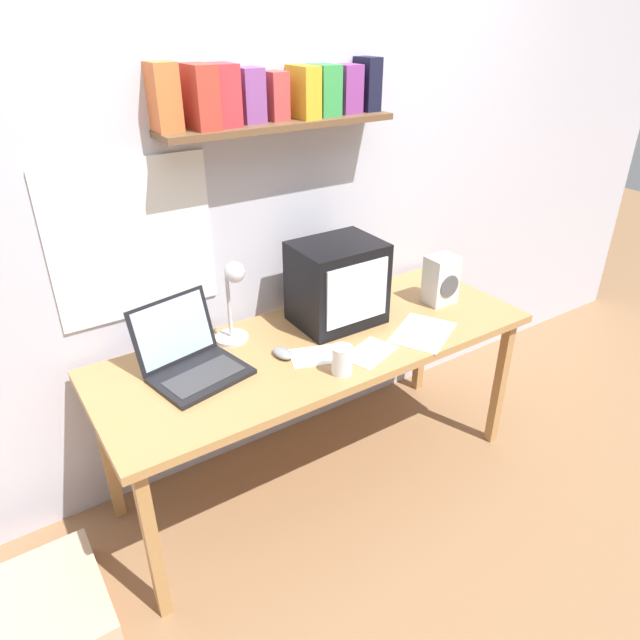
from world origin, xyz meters
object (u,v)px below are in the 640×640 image
at_px(crt_monitor, 337,283).
at_px(computer_mouse, 283,353).
at_px(corner_desk, 320,353).
at_px(desk_lamp, 233,296).
at_px(open_notebook, 423,333).
at_px(loose_paper_near_monitor, 370,353).
at_px(juice_glass, 342,361).
at_px(floor_cushion, 32,619).
at_px(printed_handout, 320,355).
at_px(laptop, 189,355).
at_px(space_heater, 441,280).

xyz_separation_m(crt_monitor, computer_mouse, (-0.35, -0.13, -0.17)).
bearing_deg(corner_desk, desk_lamp, 147.23).
xyz_separation_m(open_notebook, loose_paper_near_monitor, (-0.29, -0.00, 0.00)).
relative_size(desk_lamp, juice_glass, 3.16).
xyz_separation_m(loose_paper_near_monitor, floor_cushion, (-1.40, 0.09, -0.67)).
bearing_deg(printed_handout, laptop, 158.38).
height_order(crt_monitor, open_notebook, crt_monitor).
distance_m(juice_glass, computer_mouse, 0.26).
bearing_deg(computer_mouse, crt_monitor, 20.01).
relative_size(desk_lamp, loose_paper_near_monitor, 1.45).
xyz_separation_m(desk_lamp, computer_mouse, (0.10, -0.21, -0.19)).
xyz_separation_m(juice_glass, space_heater, (0.74, 0.24, 0.06)).
height_order(corner_desk, space_heater, space_heater).
height_order(space_heater, floor_cushion, space_heater).
xyz_separation_m(space_heater, printed_handout, (-0.74, -0.09, -0.11)).
xyz_separation_m(desk_lamp, open_notebook, (0.70, -0.38, -0.21)).
height_order(corner_desk, crt_monitor, crt_monitor).
distance_m(laptop, computer_mouse, 0.37).
relative_size(desk_lamp, space_heater, 1.58).
xyz_separation_m(printed_handout, loose_paper_near_monitor, (0.18, -0.09, 0.00)).
bearing_deg(corner_desk, laptop, 170.47).
height_order(crt_monitor, floor_cushion, crt_monitor).
bearing_deg(desk_lamp, crt_monitor, -27.20).
distance_m(juice_glass, printed_handout, 0.16).
height_order(laptop, juice_glass, laptop).
xyz_separation_m(space_heater, computer_mouse, (-0.86, -0.01, -0.10)).
xyz_separation_m(crt_monitor, floor_cushion, (-1.45, -0.21, -0.85)).
bearing_deg(laptop, juice_glass, -47.04).
bearing_deg(space_heater, laptop, 176.39).
relative_size(corner_desk, computer_mouse, 17.03).
bearing_deg(space_heater, crt_monitor, 168.05).
xyz_separation_m(desk_lamp, juice_glass, (0.23, -0.43, -0.16)).
bearing_deg(desk_lamp, floor_cushion, 178.79).
height_order(crt_monitor, printed_handout, crt_monitor).
bearing_deg(space_heater, printed_handout, -172.01).
bearing_deg(desk_lamp, printed_handout, -68.79).
bearing_deg(juice_glass, loose_paper_near_monitor, 16.58).
bearing_deg(space_heater, computer_mouse, -178.23).
distance_m(corner_desk, laptop, 0.56).
bearing_deg(open_notebook, space_heater, 34.00).
relative_size(corner_desk, juice_glass, 16.28).
bearing_deg(desk_lamp, space_heater, -28.89).
distance_m(computer_mouse, open_notebook, 0.62).
height_order(crt_monitor, loose_paper_near_monitor, crt_monitor).
distance_m(computer_mouse, printed_handout, 0.15).
distance_m(space_heater, printed_handout, 0.75).
height_order(corner_desk, open_notebook, open_notebook).
distance_m(crt_monitor, computer_mouse, 0.41).
relative_size(juice_glass, floor_cushion, 0.23).
bearing_deg(corner_desk, open_notebook, -24.83).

